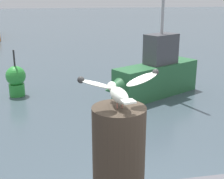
% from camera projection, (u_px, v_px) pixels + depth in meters
% --- Properties ---
extents(mooring_post, '(0.37, 0.37, 0.95)m').
position_uv_depth(mooring_post, '(119.00, 170.00, 2.24)').
color(mooring_post, '#382D23').
rests_on(mooring_post, harbor_quay).
extents(seagull, '(0.56, 0.39, 0.24)m').
position_uv_depth(seagull, '(119.00, 90.00, 2.07)').
color(seagull, '#C67160').
rests_on(seagull, mooring_post).
extents(boat_green, '(3.18, 2.14, 5.14)m').
position_uv_depth(boat_green, '(153.00, 75.00, 8.90)').
color(boat_green, '#2D6B3D').
rests_on(boat_green, ground_plane).
extents(channel_buoy, '(0.56, 0.56, 1.33)m').
position_uv_depth(channel_buoy, '(16.00, 80.00, 9.00)').
color(channel_buoy, green).
rests_on(channel_buoy, ground_plane).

